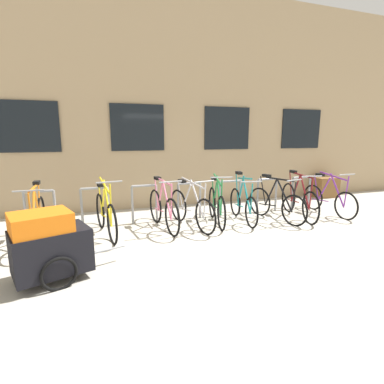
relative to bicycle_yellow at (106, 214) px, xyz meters
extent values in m
plane|color=#B2ADA0|center=(2.11, -1.36, -0.39)|extent=(42.00, 42.00, 0.00)
cube|color=tan|center=(2.11, 4.99, 2.32)|extent=(28.00, 6.30, 5.42)
cube|color=black|center=(-1.49, 1.82, 1.64)|extent=(1.30, 0.04, 1.12)
cube|color=black|center=(0.91, 1.82, 1.64)|extent=(1.30, 0.04, 1.12)
cube|color=black|center=(3.31, 1.82, 1.64)|extent=(1.30, 0.04, 1.12)
cube|color=black|center=(5.71, 1.82, 1.64)|extent=(1.30, 0.04, 1.12)
cylinder|color=gray|center=(-1.44, 0.54, 0.01)|extent=(0.05, 0.05, 0.80)
cylinder|color=gray|center=(-0.92, 0.54, 0.01)|extent=(0.05, 0.05, 0.80)
cylinder|color=gray|center=(-1.18, 0.54, 0.41)|extent=(0.52, 0.05, 0.05)
cylinder|color=gray|center=(-0.44, 0.54, 0.01)|extent=(0.05, 0.05, 0.80)
cylinder|color=gray|center=(0.08, 0.54, 0.01)|extent=(0.05, 0.05, 0.80)
cylinder|color=gray|center=(-0.18, 0.54, 0.41)|extent=(0.52, 0.05, 0.05)
cylinder|color=gray|center=(0.56, 0.54, 0.01)|extent=(0.05, 0.05, 0.80)
cylinder|color=gray|center=(1.08, 0.54, 0.01)|extent=(0.05, 0.05, 0.80)
cylinder|color=gray|center=(0.82, 0.54, 0.41)|extent=(0.52, 0.05, 0.05)
cylinder|color=gray|center=(1.56, 0.54, 0.01)|extent=(0.05, 0.05, 0.80)
cylinder|color=gray|center=(2.08, 0.54, 0.01)|extent=(0.05, 0.05, 0.80)
cylinder|color=gray|center=(1.82, 0.54, 0.41)|extent=(0.52, 0.05, 0.05)
cylinder|color=gray|center=(2.56, 0.54, 0.01)|extent=(0.05, 0.05, 0.80)
cylinder|color=gray|center=(3.08, 0.54, 0.01)|extent=(0.05, 0.05, 0.80)
cylinder|color=gray|center=(2.82, 0.54, 0.41)|extent=(0.52, 0.05, 0.05)
cylinder|color=gray|center=(3.56, 0.54, 0.01)|extent=(0.05, 0.05, 0.80)
cylinder|color=gray|center=(4.08, 0.54, 0.01)|extent=(0.05, 0.05, 0.80)
cylinder|color=gray|center=(3.82, 0.54, 0.41)|extent=(0.52, 0.05, 0.05)
cylinder|color=gray|center=(4.56, 0.54, 0.01)|extent=(0.05, 0.05, 0.80)
cylinder|color=gray|center=(5.08, 0.54, 0.01)|extent=(0.05, 0.05, 0.80)
cylinder|color=gray|center=(4.82, 0.54, 0.41)|extent=(0.52, 0.05, 0.05)
torus|color=black|center=(-0.09, 0.52, -0.05)|extent=(0.16, 0.72, 0.72)
torus|color=black|center=(0.09, -0.52, -0.05)|extent=(0.16, 0.72, 0.72)
cylinder|color=yellow|center=(0.04, -0.24, 0.27)|extent=(0.12, 0.51, 0.77)
cylinder|color=yellow|center=(-0.03, 0.17, 0.19)|extent=(0.10, 0.38, 0.59)
cylinder|color=yellow|center=(0.01, -0.06, 0.56)|extent=(0.17, 0.83, 0.21)
cylinder|color=yellow|center=(-0.04, 0.26, -0.08)|extent=(0.11, 0.53, 0.07)
cylinder|color=yellow|center=(-0.07, 0.43, 0.21)|extent=(0.06, 0.20, 0.53)
cylinder|color=yellow|center=(0.08, -0.50, 0.30)|extent=(0.04, 0.08, 0.70)
cube|color=black|center=(-0.06, 0.34, 0.50)|extent=(0.13, 0.21, 0.06)
cylinder|color=gray|center=(0.08, -0.47, 0.68)|extent=(0.44, 0.10, 0.03)
torus|color=black|center=(-1.14, 0.38, -0.03)|extent=(0.05, 0.76, 0.75)
torus|color=black|center=(-1.12, -0.62, -0.03)|extent=(0.05, 0.76, 0.75)
cylinder|color=orange|center=(-1.13, -0.35, 0.25)|extent=(0.05, 0.48, 0.70)
cylinder|color=orange|center=(-1.13, 0.04, 0.25)|extent=(0.04, 0.36, 0.70)
cylinder|color=orange|center=(-1.13, -0.18, 0.59)|extent=(0.05, 0.78, 0.04)
cylinder|color=orange|center=(-1.13, 0.13, -0.06)|extent=(0.03, 0.51, 0.08)
cylinder|color=orange|center=(-1.14, 0.29, 0.28)|extent=(0.03, 0.20, 0.64)
cylinder|color=orange|center=(-1.12, -0.60, 0.28)|extent=(0.03, 0.08, 0.62)
cube|color=black|center=(-1.14, 0.20, 0.63)|extent=(0.10, 0.20, 0.06)
cylinder|color=gray|center=(-1.12, -0.57, 0.62)|extent=(0.44, 0.03, 0.03)
torus|color=black|center=(1.05, 0.53, -0.05)|extent=(0.13, 0.73, 0.73)
torus|color=black|center=(1.17, -0.44, -0.05)|extent=(0.13, 0.73, 0.73)
cylinder|color=pink|center=(1.14, -0.18, 0.25)|extent=(0.09, 0.47, 0.71)
cylinder|color=pink|center=(1.09, 0.20, 0.23)|extent=(0.08, 0.35, 0.67)
cylinder|color=pink|center=(1.12, -0.02, 0.57)|extent=(0.13, 0.75, 0.07)
cylinder|color=pink|center=(1.08, 0.29, -0.07)|extent=(0.08, 0.49, 0.08)
cylinder|color=pink|center=(1.06, 0.44, 0.26)|extent=(0.05, 0.20, 0.61)
cylinder|color=pink|center=(1.17, -0.42, 0.27)|extent=(0.04, 0.08, 0.64)
cube|color=black|center=(1.07, 0.35, 0.59)|extent=(0.12, 0.21, 0.06)
cylinder|color=gray|center=(1.16, -0.39, 0.62)|extent=(0.44, 0.08, 0.03)
torus|color=black|center=(4.35, 0.41, -0.05)|extent=(0.19, 0.71, 0.72)
torus|color=black|center=(4.12, -0.66, -0.05)|extent=(0.19, 0.71, 0.72)
cylinder|color=maroon|center=(4.18, -0.37, 0.24)|extent=(0.15, 0.52, 0.71)
cylinder|color=maroon|center=(4.27, 0.05, 0.24)|extent=(0.12, 0.40, 0.70)
cylinder|color=maroon|center=(4.22, -0.19, 0.59)|extent=(0.22, 0.85, 0.04)
cylinder|color=maroon|center=(4.29, 0.14, -0.08)|extent=(0.14, 0.54, 0.08)
cylinder|color=maroon|center=(4.33, 0.32, 0.27)|extent=(0.07, 0.20, 0.64)
cylinder|color=maroon|center=(4.13, -0.63, 0.27)|extent=(0.04, 0.08, 0.64)
cube|color=black|center=(4.31, 0.23, 0.62)|extent=(0.14, 0.22, 0.06)
cylinder|color=gray|center=(4.13, -0.61, 0.62)|extent=(0.44, 0.12, 0.03)
torus|color=black|center=(5.07, 0.38, -0.09)|extent=(0.06, 0.65, 0.65)
torus|color=black|center=(5.11, -0.62, -0.09)|extent=(0.06, 0.65, 0.65)
cylinder|color=#722D99|center=(5.10, -0.35, 0.22)|extent=(0.05, 0.48, 0.73)
cylinder|color=#722D99|center=(5.08, 0.04, 0.17)|extent=(0.05, 0.36, 0.63)
cylinder|color=#722D99|center=(5.09, -0.19, 0.53)|extent=(0.07, 0.78, 0.14)
cylinder|color=#722D99|center=(5.08, 0.13, -0.11)|extent=(0.04, 0.51, 0.07)
cylinder|color=#722D99|center=(5.07, 0.29, 0.20)|extent=(0.03, 0.20, 0.58)
cylinder|color=#722D99|center=(5.11, -0.60, 0.25)|extent=(0.03, 0.08, 0.67)
cube|color=black|center=(5.08, 0.20, 0.51)|extent=(0.11, 0.20, 0.06)
cylinder|color=gray|center=(5.11, -0.57, 0.61)|extent=(0.44, 0.04, 0.03)
torus|color=black|center=(1.55, 0.49, -0.06)|extent=(0.19, 0.70, 0.71)
torus|color=black|center=(1.79, -0.56, -0.06)|extent=(0.19, 0.70, 0.71)
cylinder|color=#B7B7BC|center=(1.72, -0.27, 0.24)|extent=(0.15, 0.51, 0.71)
cylinder|color=#B7B7BC|center=(1.63, 0.14, 0.18)|extent=(0.12, 0.39, 0.60)
cylinder|color=#B7B7BC|center=(1.68, -0.10, 0.53)|extent=(0.22, 0.84, 0.14)
cylinder|color=#B7B7BC|center=(1.61, 0.23, -0.08)|extent=(0.14, 0.53, 0.07)
cylinder|color=#B7B7BC|center=(1.57, 0.41, 0.21)|extent=(0.07, 0.20, 0.54)
cylinder|color=#B7B7BC|center=(1.78, -0.53, 0.26)|extent=(0.04, 0.08, 0.64)
cube|color=black|center=(1.59, 0.32, 0.51)|extent=(0.14, 0.22, 0.06)
cylinder|color=gray|center=(1.78, -0.51, 0.61)|extent=(0.44, 0.12, 0.03)
torus|color=black|center=(2.38, 0.55, -0.06)|extent=(0.18, 0.70, 0.71)
torus|color=black|center=(2.18, -0.43, -0.06)|extent=(0.18, 0.70, 0.71)
cylinder|color=#1E7238|center=(2.23, -0.16, 0.26)|extent=(0.13, 0.48, 0.75)
cylinder|color=#1E7238|center=(2.31, 0.22, 0.19)|extent=(0.11, 0.35, 0.61)
cylinder|color=#1E7238|center=(2.27, 0.00, 0.56)|extent=(0.19, 0.77, 0.17)
cylinder|color=#1E7238|center=(2.33, 0.30, -0.08)|extent=(0.13, 0.50, 0.07)
cylinder|color=#1E7238|center=(2.36, 0.46, 0.22)|extent=(0.06, 0.20, 0.55)
cylinder|color=#1E7238|center=(2.18, -0.41, 0.28)|extent=(0.04, 0.08, 0.68)
cube|color=black|center=(2.34, 0.37, 0.52)|extent=(0.14, 0.22, 0.06)
cylinder|color=gray|center=(2.19, -0.38, 0.65)|extent=(0.44, 0.11, 0.03)
torus|color=black|center=(2.95, 0.50, -0.08)|extent=(0.12, 0.66, 0.66)
torus|color=black|center=(2.82, -0.47, -0.08)|extent=(0.12, 0.66, 0.66)
cylinder|color=teal|center=(2.86, -0.20, 0.19)|extent=(0.10, 0.47, 0.66)
cylinder|color=teal|center=(2.90, 0.17, 0.24)|extent=(0.08, 0.34, 0.74)
cylinder|color=teal|center=(2.88, -0.05, 0.56)|extent=(0.13, 0.75, 0.12)
cylinder|color=teal|center=(2.92, 0.26, -0.11)|extent=(0.09, 0.49, 0.07)
cylinder|color=teal|center=(2.93, 0.41, 0.26)|extent=(0.05, 0.20, 0.69)
cylinder|color=teal|center=(2.83, -0.45, 0.22)|extent=(0.04, 0.08, 0.60)
cube|color=black|center=(2.92, 0.32, 0.63)|extent=(0.12, 0.21, 0.06)
cylinder|color=gray|center=(2.83, -0.42, 0.54)|extent=(0.44, 0.08, 0.03)
torus|color=black|center=(3.49, 0.32, -0.08)|extent=(0.20, 0.66, 0.67)
torus|color=black|center=(3.73, -0.64, -0.08)|extent=(0.20, 0.66, 0.67)
cylinder|color=black|center=(3.66, -0.37, 0.20)|extent=(0.15, 0.47, 0.67)
cylinder|color=black|center=(3.57, -0.01, 0.20)|extent=(0.12, 0.34, 0.67)
cylinder|color=black|center=(3.62, -0.22, 0.53)|extent=(0.22, 0.74, 0.04)
cylinder|color=black|center=(3.55, 0.08, -0.10)|extent=(0.14, 0.49, 0.07)
cylinder|color=black|center=(3.51, 0.23, 0.23)|extent=(0.07, 0.20, 0.62)
cylinder|color=black|center=(3.72, -0.61, 0.22)|extent=(0.05, 0.08, 0.60)
cube|color=black|center=(3.53, 0.15, 0.56)|extent=(0.15, 0.22, 0.06)
cylinder|color=gray|center=(3.71, -0.59, 0.55)|extent=(0.43, 0.13, 0.03)
cube|color=black|center=(-0.73, -1.61, 0.00)|extent=(1.05, 0.86, 0.56)
cube|color=orange|center=(-0.81, -1.64, 0.40)|extent=(0.83, 0.76, 0.24)
torus|color=black|center=(-0.84, -1.30, -0.19)|extent=(0.43, 0.18, 0.44)
torus|color=black|center=(-0.62, -1.92, -0.19)|extent=(0.43, 0.18, 0.44)
cylinder|color=gray|center=(-0.04, -1.37, -0.17)|extent=(0.53, 0.21, 0.03)
cube|color=brown|center=(6.49, 1.49, -0.09)|extent=(0.70, 0.44, 0.60)
camera|label=1|loc=(-0.13, -5.52, 1.44)|focal=27.29mm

